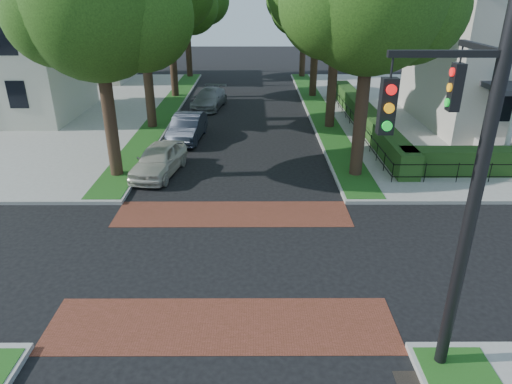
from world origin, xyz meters
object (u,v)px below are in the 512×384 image
parked_car_front (159,160)px  parked_car_rear (209,99)px  traffic_signal (464,173)px  parked_car_middle (187,127)px

parked_car_front → parked_car_rear: 13.17m
parked_car_rear → traffic_signal: bearing=-64.6°
parked_car_middle → parked_car_rear: 7.79m
parked_car_rear → parked_car_middle: bearing=-84.9°
traffic_signal → parked_car_front: bearing=125.8°
parked_car_front → parked_car_rear: parked_car_front is taller
parked_car_front → parked_car_middle: bearing=93.4°
traffic_signal → parked_car_rear: size_ratio=1.70×
parked_car_front → traffic_signal: bearing=-44.4°
traffic_signal → parked_car_front: size_ratio=1.89×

